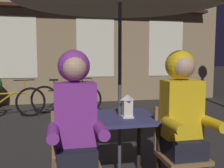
{
  "coord_description": "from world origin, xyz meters",
  "views": [
    {
      "loc": [
        -0.63,
        -2.56,
        1.34
      ],
      "look_at": [
        0.0,
        0.37,
        1.03
      ],
      "focal_mm": 42.08,
      "sensor_mm": 36.0,
      "label": 1
    }
  ],
  "objects_px": {
    "chair_left": "(75,156)",
    "bicycle_third": "(66,99)",
    "cafe_table": "(120,125)",
    "person_right_hooded": "(183,112)",
    "bicycle_second": "(6,103)",
    "chair_right": "(179,148)",
    "person_left_hooded": "(75,117)",
    "lantern": "(127,105)"
  },
  "relations": [
    {
      "from": "chair_left",
      "to": "person_right_hooded",
      "type": "relative_size",
      "value": 0.62
    },
    {
      "from": "chair_left",
      "to": "person_left_hooded",
      "type": "bearing_deg",
      "value": -90.0
    },
    {
      "from": "bicycle_second",
      "to": "bicycle_third",
      "type": "xyz_separation_m",
      "value": [
        1.3,
        0.28,
        0.0
      ]
    },
    {
      "from": "person_left_hooded",
      "to": "bicycle_second",
      "type": "bearing_deg",
      "value": 107.63
    },
    {
      "from": "cafe_table",
      "to": "chair_right",
      "type": "bearing_deg",
      "value": -37.55
    },
    {
      "from": "bicycle_second",
      "to": "chair_left",
      "type": "bearing_deg",
      "value": -72.13
    },
    {
      "from": "chair_left",
      "to": "bicycle_second",
      "type": "bearing_deg",
      "value": 107.87
    },
    {
      "from": "lantern",
      "to": "bicycle_third",
      "type": "height_order",
      "value": "lantern"
    },
    {
      "from": "cafe_table",
      "to": "bicycle_second",
      "type": "bearing_deg",
      "value": 116.47
    },
    {
      "from": "chair_left",
      "to": "person_left_hooded",
      "type": "relative_size",
      "value": 0.62
    },
    {
      "from": "person_right_hooded",
      "to": "bicycle_third",
      "type": "height_order",
      "value": "person_right_hooded"
    },
    {
      "from": "chair_left",
      "to": "bicycle_second",
      "type": "xyz_separation_m",
      "value": [
        -1.22,
        3.78,
        -0.14
      ]
    },
    {
      "from": "cafe_table",
      "to": "chair_right",
      "type": "distance_m",
      "value": 0.62
    },
    {
      "from": "chair_right",
      "to": "person_right_hooded",
      "type": "xyz_separation_m",
      "value": [
        0.0,
        -0.06,
        0.36
      ]
    },
    {
      "from": "chair_right",
      "to": "bicycle_third",
      "type": "relative_size",
      "value": 0.52
    },
    {
      "from": "person_left_hooded",
      "to": "cafe_table",
      "type": "bearing_deg",
      "value": 41.57
    },
    {
      "from": "lantern",
      "to": "person_right_hooded",
      "type": "distance_m",
      "value": 0.54
    },
    {
      "from": "lantern",
      "to": "bicycle_second",
      "type": "xyz_separation_m",
      "value": [
        -1.76,
        3.51,
        -0.51
      ]
    },
    {
      "from": "chair_right",
      "to": "person_left_hooded",
      "type": "distance_m",
      "value": 1.03
    },
    {
      "from": "chair_right",
      "to": "chair_left",
      "type": "bearing_deg",
      "value": 180.0
    },
    {
      "from": "person_left_hooded",
      "to": "bicycle_second",
      "type": "xyz_separation_m",
      "value": [
        -1.22,
        3.84,
        -0.5
      ]
    },
    {
      "from": "bicycle_second",
      "to": "bicycle_third",
      "type": "bearing_deg",
      "value": 12.29
    },
    {
      "from": "bicycle_second",
      "to": "bicycle_third",
      "type": "height_order",
      "value": "same"
    },
    {
      "from": "chair_left",
      "to": "bicycle_second",
      "type": "height_order",
      "value": "chair_left"
    },
    {
      "from": "chair_right",
      "to": "bicycle_second",
      "type": "height_order",
      "value": "chair_right"
    },
    {
      "from": "chair_right",
      "to": "person_left_hooded",
      "type": "bearing_deg",
      "value": -176.61
    },
    {
      "from": "chair_left",
      "to": "person_left_hooded",
      "type": "distance_m",
      "value": 0.36
    },
    {
      "from": "person_right_hooded",
      "to": "lantern",
      "type": "bearing_deg",
      "value": 141.95
    },
    {
      "from": "cafe_table",
      "to": "person_right_hooded",
      "type": "height_order",
      "value": "person_right_hooded"
    },
    {
      "from": "person_left_hooded",
      "to": "person_right_hooded",
      "type": "xyz_separation_m",
      "value": [
        0.96,
        0.0,
        0.0
      ]
    },
    {
      "from": "person_left_hooded",
      "to": "bicycle_third",
      "type": "xyz_separation_m",
      "value": [
        0.08,
        4.12,
        -0.5
      ]
    },
    {
      "from": "lantern",
      "to": "chair_left",
      "type": "height_order",
      "value": "lantern"
    },
    {
      "from": "chair_left",
      "to": "bicycle_third",
      "type": "relative_size",
      "value": 0.52
    },
    {
      "from": "chair_left",
      "to": "person_right_hooded",
      "type": "bearing_deg",
      "value": -3.39
    },
    {
      "from": "cafe_table",
      "to": "person_right_hooded",
      "type": "relative_size",
      "value": 0.53
    },
    {
      "from": "bicycle_third",
      "to": "person_right_hooded",
      "type": "bearing_deg",
      "value": -77.95
    },
    {
      "from": "chair_left",
      "to": "chair_right",
      "type": "bearing_deg",
      "value": 0.0
    },
    {
      "from": "lantern",
      "to": "bicycle_third",
      "type": "xyz_separation_m",
      "value": [
        -0.46,
        3.79,
        -0.51
      ]
    },
    {
      "from": "chair_left",
      "to": "chair_right",
      "type": "xyz_separation_m",
      "value": [
        0.96,
        0.0,
        0.0
      ]
    },
    {
      "from": "person_left_hooded",
      "to": "chair_right",
      "type": "bearing_deg",
      "value": 3.39
    },
    {
      "from": "lantern",
      "to": "person_right_hooded",
      "type": "relative_size",
      "value": 0.17
    },
    {
      "from": "lantern",
      "to": "person_left_hooded",
      "type": "xyz_separation_m",
      "value": [
        -0.54,
        -0.33,
        -0.01
      ]
    }
  ]
}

